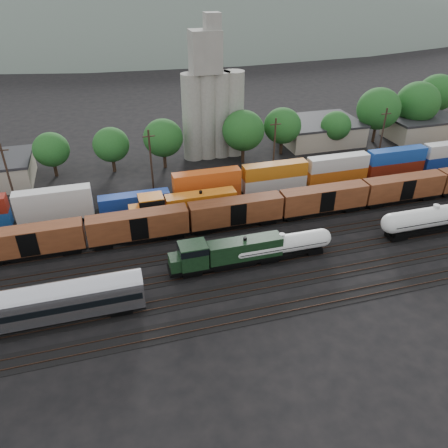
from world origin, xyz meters
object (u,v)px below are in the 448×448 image
object	(u,v)px
passenger_coach	(35,305)
orange_locomotive	(181,205)
green_locomotive	(224,253)
grain_silo	(212,105)
tank_car_a	(281,245)

from	to	relation	value
passenger_coach	orange_locomotive	world-z (taller)	passenger_coach
green_locomotive	grain_silo	xyz separation A→B (m)	(9.31, 41.00, 8.62)
orange_locomotive	green_locomotive	bearing A→B (deg)	-78.91
passenger_coach	grain_silo	bearing A→B (deg)	54.11
passenger_coach	orange_locomotive	distance (m)	29.04
green_locomotive	grain_silo	size ratio (longest dim) A/B	0.60
green_locomotive	tank_car_a	size ratio (longest dim) A/B	1.14
tank_car_a	passenger_coach	xyz separation A→B (m)	(-32.55, -5.00, 1.00)
green_locomotive	tank_car_a	world-z (taller)	green_locomotive
tank_car_a	grain_silo	world-z (taller)	grain_silo
tank_car_a	grain_silo	bearing A→B (deg)	88.97
green_locomotive	grain_silo	bearing A→B (deg)	77.21
tank_car_a	green_locomotive	bearing A→B (deg)	-180.00
green_locomotive	orange_locomotive	world-z (taller)	orange_locomotive
grain_silo	tank_car_a	bearing A→B (deg)	-91.03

